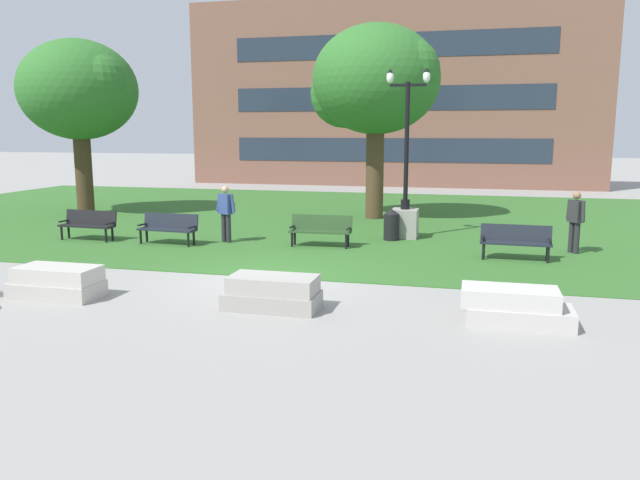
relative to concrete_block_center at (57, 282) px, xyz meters
The scene contains 16 objects.
ground_plane 4.45m from the concrete_block_center, 36.19° to the left, with size 140.00×140.00×0.00m, color gray.
grass_lawn 13.12m from the concrete_block_center, 74.16° to the left, with size 40.00×20.00×0.02m, color #336628.
concrete_block_center is the anchor object (origin of this frame).
concrete_block_left 4.53m from the concrete_block_center, ahead, with size 1.80×0.90×0.64m.
concrete_block_right 8.97m from the concrete_block_center, ahead, with size 1.91×0.90×0.64m.
park_bench_near_left 11.12m from the concrete_block_center, 33.41° to the left, with size 1.82×0.59×0.90m.
park_bench_near_right 6.01m from the concrete_block_center, 95.79° to the left, with size 1.83×0.65×0.90m.
park_bench_far_left 7.76m from the concrete_block_center, 60.03° to the left, with size 1.82×0.59×0.90m.
park_bench_far_right 6.91m from the concrete_block_center, 119.00° to the left, with size 1.83×0.63×0.90m.
lamp_post_center 10.74m from the concrete_block_center, 55.41° to the left, with size 1.32×0.80×5.19m.
tree_far_right 14.36m from the concrete_block_center, 122.15° to the left, with size 4.83×4.60×6.87m.
tree_near_right 14.52m from the concrete_block_center, 71.31° to the left, with size 4.99×4.75×7.23m.
trash_bin 10.05m from the concrete_block_center, 55.19° to the left, with size 0.49×0.49×0.96m.
person_bystander_near_lawn 6.77m from the concrete_block_center, 81.98° to the left, with size 0.71×0.38×1.71m.
person_bystander_far_lawn 13.19m from the concrete_block_center, 34.21° to the left, with size 0.46×0.63×1.71m.
building_facade_distant 27.78m from the concrete_block_center, 83.72° to the left, with size 24.90×1.03×11.13m.
Camera 1 is at (4.61, -13.30, 3.37)m, focal length 35.00 mm.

